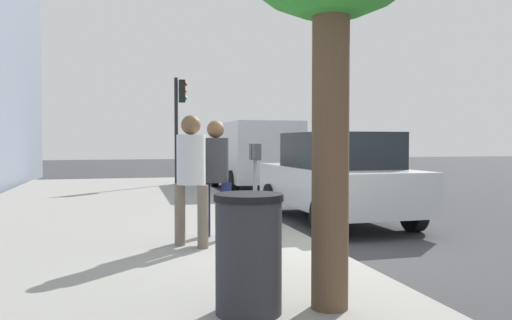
{
  "coord_description": "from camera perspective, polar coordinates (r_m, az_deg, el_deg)",
  "views": [
    {
      "loc": [
        -6.87,
        2.75,
        1.6
      ],
      "look_at": [
        1.45,
        0.58,
        1.29
      ],
      "focal_mm": 36.23,
      "sensor_mm": 36.0,
      "label": 1
    }
  ],
  "objects": [
    {
      "name": "pedestrian_bystander",
      "position": [
        7.11,
        -7.18,
        -0.97
      ],
      "size": [
        0.43,
        0.43,
        1.81
      ],
      "rotation": [
        0.0,
        0.0,
        -0.78
      ],
      "color": "#726656",
      "rests_on": "sidewalk_slab"
    },
    {
      "name": "sidewalk_slab",
      "position": [
        7.04,
        -16.56,
        -10.51
      ],
      "size": [
        28.0,
        6.0,
        0.15
      ],
      "primitive_type": "cube",
      "color": "gray",
      "rests_on": "ground_plane"
    },
    {
      "name": "parked_van_far",
      "position": [
        16.8,
        -0.49,
        0.9
      ],
      "size": [
        5.23,
        2.18,
        2.18
      ],
      "color": "silver",
      "rests_on": "ground_plane"
    },
    {
      "name": "parked_sedan_near",
      "position": [
        10.33,
        8.83,
        -1.86
      ],
      "size": [
        4.43,
        2.04,
        1.77
      ],
      "color": "silver",
      "rests_on": "ground_plane"
    },
    {
      "name": "parking_meter",
      "position": [
        8.27,
        -0.1,
        -0.93
      ],
      "size": [
        0.36,
        0.12,
        1.41
      ],
      "color": "gray",
      "rests_on": "sidewalk_slab"
    },
    {
      "name": "pedestrian_at_meter",
      "position": [
        7.73,
        -4.47,
        -0.98
      ],
      "size": [
        0.42,
        0.42,
        1.76
      ],
      "rotation": [
        0.0,
        0.0,
        -0.78
      ],
      "color": "#191E4C",
      "rests_on": "sidewalk_slab"
    },
    {
      "name": "trash_bin",
      "position": [
        4.41,
        -0.82,
        -10.24
      ],
      "size": [
        0.59,
        0.59,
        1.01
      ],
      "color": "#2D2D33",
      "rests_on": "sidewalk_slab"
    },
    {
      "name": "traffic_signal",
      "position": [
        17.73,
        -8.48,
        5.21
      ],
      "size": [
        0.24,
        0.44,
        3.6
      ],
      "color": "black",
      "rests_on": "sidewalk_slab"
    },
    {
      "name": "ground_plane",
      "position": [
        7.57,
        7.16,
        -10.13
      ],
      "size": [
        80.0,
        80.0,
        0.0
      ],
      "primitive_type": "plane",
      "color": "#38383A",
      "rests_on": "ground"
    }
  ]
}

